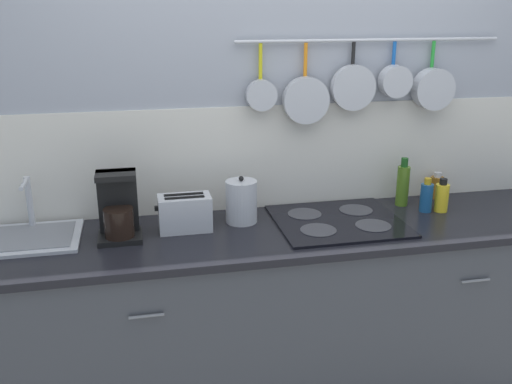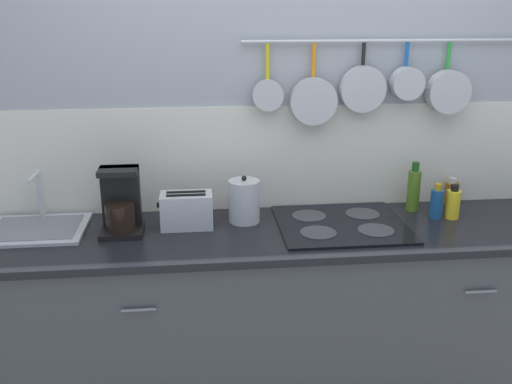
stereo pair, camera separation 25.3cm
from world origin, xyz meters
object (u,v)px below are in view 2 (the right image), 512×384
Objects in this scene: toaster at (187,210)px; bottle_cooking_wine at (453,203)px; coffee_maker at (121,206)px; bottle_vinegar at (437,203)px; kettle at (244,201)px; bottle_sesame_oil at (451,193)px; bottle_dish_soap at (414,189)px.

bottle_cooking_wine is (1.27, -0.02, -0.01)m from toaster.
coffee_maker is 1.75× the size of bottle_vinegar.
bottle_cooking_wine is at bearing -3.65° from kettle.
bottle_dish_soap is at bearing -163.77° from bottle_sesame_oil.
bottle_dish_soap is 1.48× the size of bottle_cooking_wine.
kettle is 1.00m from bottle_cooking_wine.
bottle_dish_soap is 1.45× the size of bottle_vinegar.
bottle_cooking_wine is 1.20× the size of bottle_sesame_oil.
bottle_sesame_oil is (1.35, 0.18, -0.02)m from toaster.
coffee_maker reaches higher than bottle_vinegar.
coffee_maker is at bearing -178.96° from bottle_vinegar.
coffee_maker reaches higher than bottle_dish_soap.
bottle_dish_soap is 1.77× the size of bottle_sesame_oil.
toaster is 1.20m from bottle_vinegar.
kettle is at bearing -175.79° from bottle_dish_soap.
coffee_maker is at bearing -172.80° from bottle_sesame_oil.
bottle_vinegar is (0.07, -0.11, -0.03)m from bottle_dish_soap.
bottle_cooking_wine is (1.56, 0.01, -0.05)m from coffee_maker.
bottle_sesame_oil is at bearing 16.23° from bottle_dish_soap.
kettle is at bearing 176.35° from bottle_cooking_wine.
toaster is 0.28m from kettle.
bottle_dish_soap is 0.14m from bottle_vinegar.
toaster is at bearing 6.32° from coffee_maker.
bottle_dish_soap reaches higher than kettle.
coffee_maker is 2.14× the size of bottle_sesame_oil.
coffee_maker is 0.57m from kettle.
kettle is 1.09m from bottle_sesame_oil.
bottle_dish_soap is 0.20m from bottle_cooking_wine.
toaster is 1.02× the size of bottle_dish_soap.
bottle_vinegar is at bearing -3.13° from kettle.
coffee_maker reaches higher than bottle_sesame_oil.
kettle is 0.93m from bottle_vinegar.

